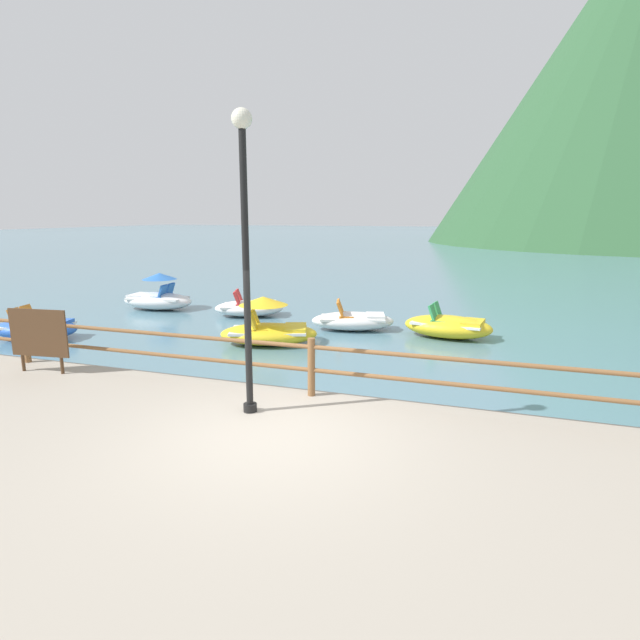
{
  "coord_description": "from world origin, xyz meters",
  "views": [
    {
      "loc": [
        2.63,
        -5.83,
        3.27
      ],
      "look_at": [
        -1.02,
        5.0,
        0.9
      ],
      "focal_mm": 28.7,
      "sensor_mm": 36.0,
      "label": 1
    }
  ],
  "objects_px": {
    "pedal_boat_3": "(268,328)",
    "sign_board": "(39,334)",
    "pedal_boat_6": "(158,297)",
    "lamp_post": "(245,238)",
    "pedal_boat_2": "(353,320)",
    "pedal_boat_5": "(249,308)",
    "pedal_boat_1": "(36,328)",
    "pedal_boat_4": "(448,326)"
  },
  "relations": [
    {
      "from": "sign_board",
      "to": "pedal_boat_3",
      "type": "xyz_separation_m",
      "value": [
        2.44,
        4.7,
        -0.72
      ]
    },
    {
      "from": "lamp_post",
      "to": "pedal_boat_2",
      "type": "height_order",
      "value": "lamp_post"
    },
    {
      "from": "pedal_boat_6",
      "to": "pedal_boat_5",
      "type": "bearing_deg",
      "value": -0.43
    },
    {
      "from": "pedal_boat_3",
      "to": "pedal_boat_6",
      "type": "xyz_separation_m",
      "value": [
        -5.69,
        3.24,
        0.02
      ]
    },
    {
      "from": "sign_board",
      "to": "pedal_boat_6",
      "type": "xyz_separation_m",
      "value": [
        -3.25,
        7.94,
        -0.7
      ]
    },
    {
      "from": "lamp_post",
      "to": "pedal_boat_2",
      "type": "distance_m",
      "value": 7.95
    },
    {
      "from": "pedal_boat_2",
      "to": "pedal_boat_3",
      "type": "distance_m",
      "value": 2.8
    },
    {
      "from": "pedal_boat_3",
      "to": "sign_board",
      "type": "bearing_deg",
      "value": -117.45
    },
    {
      "from": "lamp_post",
      "to": "pedal_boat_5",
      "type": "bearing_deg",
      "value": 116.42
    },
    {
      "from": "pedal_boat_4",
      "to": "pedal_boat_3",
      "type": "bearing_deg",
      "value": -153.0
    },
    {
      "from": "pedal_boat_4",
      "to": "pedal_boat_6",
      "type": "bearing_deg",
      "value": 174.01
    },
    {
      "from": "lamp_post",
      "to": "pedal_boat_6",
      "type": "height_order",
      "value": "lamp_post"
    },
    {
      "from": "pedal_boat_4",
      "to": "pedal_boat_6",
      "type": "relative_size",
      "value": 0.95
    },
    {
      "from": "lamp_post",
      "to": "pedal_boat_4",
      "type": "distance_m",
      "value": 8.17
    },
    {
      "from": "pedal_boat_2",
      "to": "pedal_boat_5",
      "type": "distance_m",
      "value": 3.88
    },
    {
      "from": "sign_board",
      "to": "pedal_boat_4",
      "type": "relative_size",
      "value": 0.48
    },
    {
      "from": "pedal_boat_1",
      "to": "pedal_boat_6",
      "type": "bearing_deg",
      "value": 84.85
    },
    {
      "from": "pedal_boat_1",
      "to": "pedal_boat_4",
      "type": "distance_m",
      "value": 11.04
    },
    {
      "from": "sign_board",
      "to": "pedal_boat_1",
      "type": "relative_size",
      "value": 0.48
    },
    {
      "from": "pedal_boat_2",
      "to": "pedal_boat_3",
      "type": "xyz_separation_m",
      "value": [
        -1.63,
        -2.27,
        0.13
      ]
    },
    {
      "from": "pedal_boat_1",
      "to": "pedal_boat_3",
      "type": "height_order",
      "value": "pedal_boat_3"
    },
    {
      "from": "pedal_boat_5",
      "to": "pedal_boat_6",
      "type": "height_order",
      "value": "pedal_boat_6"
    },
    {
      "from": "pedal_boat_5",
      "to": "pedal_boat_3",
      "type": "bearing_deg",
      "value": -56.43
    },
    {
      "from": "pedal_boat_5",
      "to": "lamp_post",
      "type": "bearing_deg",
      "value": -63.58
    },
    {
      "from": "sign_board",
      "to": "lamp_post",
      "type": "bearing_deg",
      "value": -6.44
    },
    {
      "from": "lamp_post",
      "to": "pedal_boat_3",
      "type": "xyz_separation_m",
      "value": [
        -2.05,
        5.21,
        -2.55
      ]
    },
    {
      "from": "lamp_post",
      "to": "sign_board",
      "type": "bearing_deg",
      "value": 173.56
    },
    {
      "from": "pedal_boat_2",
      "to": "pedal_boat_4",
      "type": "bearing_deg",
      "value": -1.71
    },
    {
      "from": "sign_board",
      "to": "pedal_boat_1",
      "type": "height_order",
      "value": "sign_board"
    },
    {
      "from": "lamp_post",
      "to": "sign_board",
      "type": "height_order",
      "value": "lamp_post"
    },
    {
      "from": "pedal_boat_3",
      "to": "pedal_boat_5",
      "type": "bearing_deg",
      "value": 123.57
    },
    {
      "from": "pedal_boat_5",
      "to": "sign_board",
      "type": "bearing_deg",
      "value": -92.24
    },
    {
      "from": "pedal_boat_2",
      "to": "pedal_boat_4",
      "type": "xyz_separation_m",
      "value": [
        2.67,
        -0.08,
        0.04
      ]
    },
    {
      "from": "pedal_boat_3",
      "to": "pedal_boat_5",
      "type": "xyz_separation_m",
      "value": [
        -2.13,
        3.21,
        -0.14
      ]
    },
    {
      "from": "pedal_boat_5",
      "to": "pedal_boat_6",
      "type": "distance_m",
      "value": 3.56
    },
    {
      "from": "sign_board",
      "to": "pedal_boat_6",
      "type": "height_order",
      "value": "sign_board"
    },
    {
      "from": "pedal_boat_1",
      "to": "pedal_boat_3",
      "type": "distance_m",
      "value": 6.29
    },
    {
      "from": "pedal_boat_1",
      "to": "pedal_boat_2",
      "type": "xyz_separation_m",
      "value": [
        7.74,
        3.74,
        -0.01
      ]
    },
    {
      "from": "pedal_boat_4",
      "to": "pedal_boat_5",
      "type": "xyz_separation_m",
      "value": [
        -6.44,
        1.02,
        -0.05
      ]
    },
    {
      "from": "pedal_boat_6",
      "to": "pedal_boat_3",
      "type": "bearing_deg",
      "value": -29.66
    },
    {
      "from": "pedal_boat_6",
      "to": "lamp_post",
      "type": "bearing_deg",
      "value": -47.5
    },
    {
      "from": "pedal_boat_1",
      "to": "pedal_boat_3",
      "type": "xyz_separation_m",
      "value": [
        6.11,
        1.47,
        0.12
      ]
    }
  ]
}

